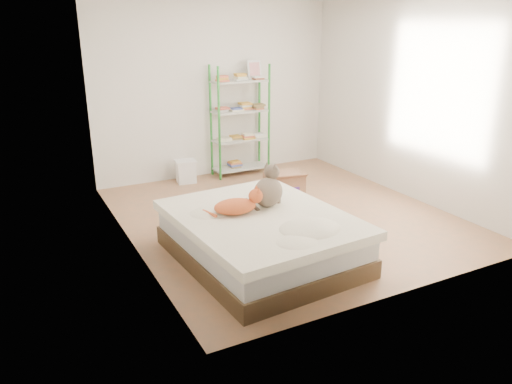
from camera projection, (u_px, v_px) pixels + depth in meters
room at (286, 112)px, 5.82m from camera, size 3.81×4.21×2.61m
bed at (261, 237)px, 5.04m from camera, size 1.67×2.03×0.49m
orange_cat at (235, 205)px, 4.94m from camera, size 0.55×0.37×0.20m
grey_cat at (268, 186)px, 5.12m from camera, size 0.49×0.47×0.44m
shelf_unit at (240, 119)px, 7.67m from camera, size 0.88×0.36×1.74m
cardboard_box at (284, 185)px, 6.83m from camera, size 0.56×0.55×0.40m
white_bin at (186, 171)px, 7.47m from camera, size 0.33×0.30×0.34m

